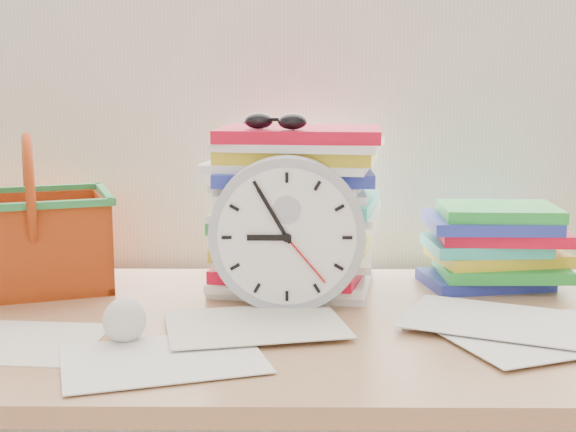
# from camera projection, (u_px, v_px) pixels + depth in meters

# --- Properties ---
(desk) EXTENTS (1.40, 0.70, 0.75)m
(desk) POSITION_uv_depth(u_px,v_px,m) (275.00, 363.00, 1.33)
(desk) COLOR #A9784F
(desk) RESTS_ON ground
(paper_stack) EXTENTS (0.35, 0.30, 0.30)m
(paper_stack) POSITION_uv_depth(u_px,v_px,m) (294.00, 209.00, 1.49)
(paper_stack) COLOR white
(paper_stack) RESTS_ON desk
(clock) EXTENTS (0.26, 0.05, 0.26)m
(clock) POSITION_uv_depth(u_px,v_px,m) (287.00, 234.00, 1.36)
(clock) COLOR #A6ADB5
(clock) RESTS_ON desk
(sunglasses) EXTENTS (0.16, 0.15, 0.03)m
(sunglasses) POSITION_uv_depth(u_px,v_px,m) (275.00, 121.00, 1.41)
(sunglasses) COLOR black
(sunglasses) RESTS_ON paper_stack
(book_stack) EXTENTS (0.28, 0.22, 0.16)m
(book_stack) POSITION_uv_depth(u_px,v_px,m) (492.00, 245.00, 1.53)
(book_stack) COLOR white
(book_stack) RESTS_ON desk
(basket) EXTENTS (0.34, 0.31, 0.29)m
(basket) POSITION_uv_depth(u_px,v_px,m) (30.00, 213.00, 1.49)
(basket) COLOR #BA4212
(basket) RESTS_ON desk
(crumpled_ball) EXTENTS (0.07, 0.07, 0.07)m
(crumpled_ball) POSITION_uv_depth(u_px,v_px,m) (124.00, 320.00, 1.21)
(crumpled_ball) COLOR silver
(crumpled_ball) RESTS_ON desk
(scattered_papers) EXTENTS (1.26, 0.42, 0.02)m
(scattered_papers) POSITION_uv_depth(u_px,v_px,m) (274.00, 317.00, 1.32)
(scattered_papers) COLOR white
(scattered_papers) RESTS_ON desk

